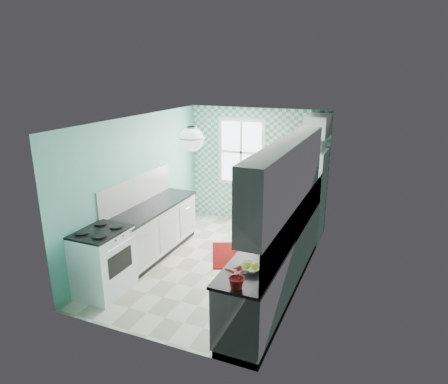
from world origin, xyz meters
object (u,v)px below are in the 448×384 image
at_px(fridge, 303,194).
at_px(microwave, 307,141).
at_px(sink, 292,215).
at_px(stove, 103,261).
at_px(fruit_bowl, 251,268).
at_px(potted_plant, 238,276).
at_px(ceiling_light, 192,139).

relative_size(fridge, microwave, 2.87).
relative_size(fridge, sink, 3.35).
height_order(stove, microwave, microwave).
distance_m(sink, fruit_bowl, 2.11).
height_order(stove, potted_plant, potted_plant).
height_order(fridge, stove, fridge).
height_order(fruit_bowl, microwave, microwave).
bearing_deg(fruit_bowl, microwave, 91.51).
xyz_separation_m(fridge, microwave, (0.00, 0.00, 1.06)).
bearing_deg(sink, stove, -144.14).
xyz_separation_m(stove, potted_plant, (2.40, -0.61, 0.58)).
relative_size(stove, fruit_bowl, 3.47).
relative_size(fruit_bowl, microwave, 0.46).
height_order(stove, fruit_bowl, fruit_bowl).
bearing_deg(fridge, fruit_bowl, -89.57).
height_order(ceiling_light, sink, ceiling_light).
bearing_deg(stove, microwave, 52.69).
relative_size(ceiling_light, stove, 0.36).
xyz_separation_m(stove, sink, (2.40, 1.93, 0.42)).
distance_m(stove, microwave, 4.24).
bearing_deg(stove, potted_plant, -16.27).
height_order(ceiling_light, fruit_bowl, ceiling_light).
distance_m(stove, fruit_bowl, 2.45).
relative_size(ceiling_light, sink, 0.66).
distance_m(fridge, sink, 1.32).
xyz_separation_m(ceiling_light, fruit_bowl, (1.20, -0.84, -1.35)).
bearing_deg(sink, fridge, 91.14).
height_order(sink, potted_plant, sink).
bearing_deg(potted_plant, microwave, 91.33).
bearing_deg(sink, microwave, 91.13).
distance_m(ceiling_light, stove, 2.27).
relative_size(fridge, potted_plant, 5.92).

